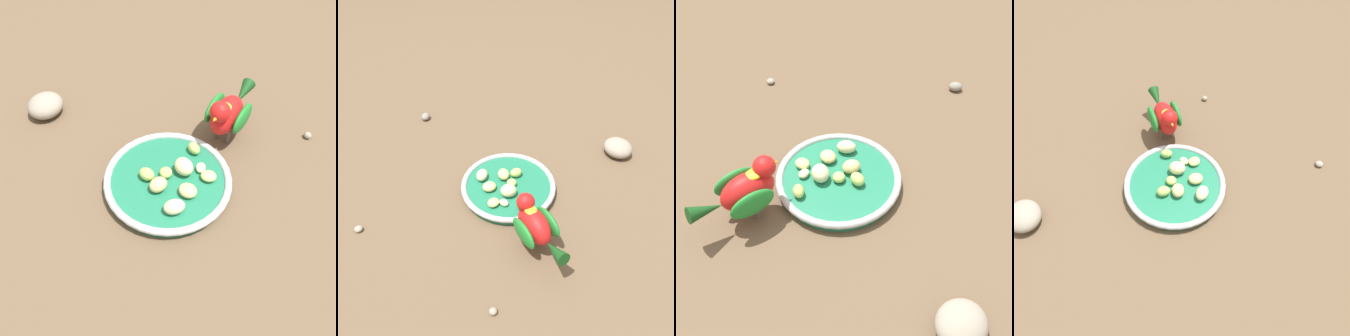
{
  "view_description": "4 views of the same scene",
  "coord_description": "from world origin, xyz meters",
  "views": [
    {
      "loc": [
        0.37,
        0.08,
        0.54
      ],
      "look_at": [
        -0.02,
        0.0,
        0.06
      ],
      "focal_mm": 37.55,
      "sensor_mm": 36.0,
      "label": 1
    },
    {
      "loc": [
        -0.43,
        0.48,
        0.67
      ],
      "look_at": [
        -0.01,
        -0.01,
        0.06
      ],
      "focal_mm": 38.07,
      "sensor_mm": 36.0,
      "label": 2
    },
    {
      "loc": [
        -0.48,
        -0.31,
        0.64
      ],
      "look_at": [
        -0.02,
        -0.01,
        0.04
      ],
      "focal_mm": 46.37,
      "sensor_mm": 36.0,
      "label": 3
    },
    {
      "loc": [
        0.32,
        -0.27,
        0.67
      ],
      "look_at": [
        -0.02,
        0.02,
        0.06
      ],
      "focal_mm": 35.61,
      "sensor_mm": 36.0,
      "label": 4
    }
  ],
  "objects": [
    {
      "name": "apple_piece_8",
      "position": [
        -0.05,
        0.03,
        0.04
      ],
      "size": [
        0.05,
        0.05,
        0.03
      ],
      "primitive_type": "ellipsoid",
      "rotation": [
        0.0,
        0.0,
        3.92
      ],
      "color": "beige",
      "rests_on": "feeding_bowl"
    },
    {
      "name": "apple_piece_2",
      "position": [
        0.0,
        0.04,
        0.03
      ],
      "size": [
        0.04,
        0.04,
        0.02
      ],
      "primitive_type": "ellipsoid",
      "rotation": [
        0.0,
        0.0,
        4.29
      ],
      "color": "#E5C67F",
      "rests_on": "feeding_bowl"
    },
    {
      "name": "apple_piece_6",
      "position": [
        -0.03,
        -0.01,
        0.03
      ],
      "size": [
        0.03,
        0.03,
        0.02
      ],
      "primitive_type": "ellipsoid",
      "rotation": [
        0.0,
        0.0,
        0.45
      ],
      "color": "#B2CC66",
      "rests_on": "feeding_bowl"
    },
    {
      "name": "pebble_2",
      "position": [
        -0.21,
        0.27,
        0.01
      ],
      "size": [
        0.02,
        0.02,
        0.01
      ],
      "primitive_type": "ellipsoid",
      "rotation": [
        0.0,
        0.0,
        0.74
      ],
      "color": "gray",
      "rests_on": "ground_plane"
    },
    {
      "name": "ground_plane",
      "position": [
        0.0,
        0.0,
        0.0
      ],
      "size": [
        4.0,
        4.0,
        0.0
      ],
      "primitive_type": "plane",
      "color": "brown"
    },
    {
      "name": "pebble_1",
      "position": [
        0.15,
        0.32,
        0.01
      ],
      "size": [
        0.03,
        0.03,
        0.01
      ],
      "primitive_type": "ellipsoid",
      "rotation": [
        0.0,
        0.0,
        0.83
      ],
      "color": "gray",
      "rests_on": "ground_plane"
    },
    {
      "name": "apple_piece_3",
      "position": [
        -0.04,
        0.07,
        0.03
      ],
      "size": [
        0.03,
        0.03,
        0.02
      ],
      "primitive_type": "ellipsoid",
      "rotation": [
        0.0,
        0.0,
        4.65
      ],
      "color": "#C6D17A",
      "rests_on": "feeding_bowl"
    },
    {
      "name": "apple_piece_5",
      "position": [
        -0.06,
        0.06,
        0.03
      ],
      "size": [
        0.02,
        0.02,
        0.01
      ],
      "primitive_type": "ellipsoid",
      "rotation": [
        0.0,
        0.0,
        3.15
      ],
      "color": "beige",
      "rests_on": "feeding_bowl"
    },
    {
      "name": "apple_piece_4",
      "position": [
        0.04,
        0.03,
        0.03
      ],
      "size": [
        0.04,
        0.05,
        0.03
      ],
      "primitive_type": "ellipsoid",
      "rotation": [
        0.0,
        0.0,
        2.04
      ],
      "color": "beige",
      "rests_on": "feeding_bowl"
    },
    {
      "name": "apple_piece_7",
      "position": [
        -0.1,
        0.04,
        0.03
      ],
      "size": [
        0.04,
        0.04,
        0.02
      ],
      "primitive_type": "ellipsoid",
      "rotation": [
        0.0,
        0.0,
        0.79
      ],
      "color": "#B2CC66",
      "rests_on": "feeding_bowl"
    },
    {
      "name": "apple_piece_1",
      "position": [
        -0.02,
        -0.04,
        0.03
      ],
      "size": [
        0.03,
        0.04,
        0.02
      ],
      "primitive_type": "ellipsoid",
      "rotation": [
        0.0,
        0.0,
        1.15
      ],
      "color": "#B2CC66",
      "rests_on": "feeding_bowl"
    },
    {
      "name": "parrot",
      "position": [
        -0.18,
        0.09,
        0.07
      ],
      "size": [
        0.17,
        0.1,
        0.12
      ],
      "rotation": [
        0.0,
        0.0,
        -0.36
      ],
      "color": "#59544C",
      "rests_on": "ground_plane"
    },
    {
      "name": "rock_large",
      "position": [
        -0.17,
        -0.31,
        0.02
      ],
      "size": [
        0.1,
        0.09,
        0.05
      ],
      "primitive_type": "ellipsoid",
      "rotation": [
        0.0,
        0.0,
        6.06
      ],
      "color": "gray",
      "rests_on": "ground_plane"
    },
    {
      "name": "apple_piece_0",
      "position": [
        -0.0,
        -0.01,
        0.03
      ],
      "size": [
        0.05,
        0.04,
        0.03
      ],
      "primitive_type": "ellipsoid",
      "rotation": [
        0.0,
        0.0,
        2.5
      ],
      "color": "#E5C67F",
      "rests_on": "feeding_bowl"
    },
    {
      "name": "feeding_bowl",
      "position": [
        -0.03,
        -0.0,
        0.01
      ],
      "size": [
        0.24,
        0.24,
        0.03
      ],
      "color": "#1E7251",
      "rests_on": "ground_plane"
    }
  ]
}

